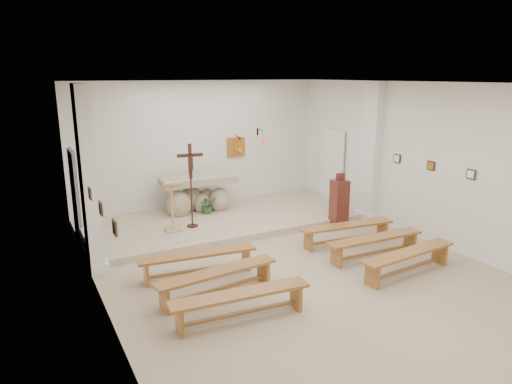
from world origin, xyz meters
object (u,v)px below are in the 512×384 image
crucifix_stand (191,180)px  donation_pedestal (339,203)px  bench_left_front (198,259)px  bench_right_front (347,229)px  bench_right_third (409,257)px  bench_right_second (375,242)px  altar (198,196)px  bench_left_second (217,277)px  bench_left_third (241,299)px  lectern (172,206)px

crucifix_stand → donation_pedestal: (3.35, -1.26, -0.70)m
crucifix_stand → bench_left_front: bearing=-100.1°
donation_pedestal → bench_right_front: size_ratio=0.61×
crucifix_stand → bench_right_front: size_ratio=0.89×
donation_pedestal → bench_right_third: bearing=-97.2°
bench_right_second → altar: bearing=118.2°
donation_pedestal → bench_left_second: size_ratio=0.61×
bench_left_second → bench_left_third: 0.90m
bench_right_front → bench_right_third: 1.79m
donation_pedestal → bench_right_second: size_ratio=0.61×
bench_left_front → bench_right_second: (3.49, -0.90, 0.00)m
crucifix_stand → bench_left_third: (-0.76, -4.12, -0.95)m
lectern → bench_left_front: 2.32m
bench_left_second → crucifix_stand: bearing=71.1°
bench_right_front → donation_pedestal: bearing=66.7°
bench_left_front → bench_right_second: same height
crucifix_stand → bench_left_second: 3.45m
crucifix_stand → bench_left_third: bearing=-92.4°
lectern → bench_right_front: size_ratio=0.53×
lectern → bench_right_front: bearing=-32.7°
bench_left_front → bench_left_third: size_ratio=1.00×
bench_left_front → bench_right_front: bearing=6.7°
bench_left_third → bench_right_third: bearing=5.1°
crucifix_stand → bench_right_third: (2.73, -4.12, -0.95)m
bench_left_third → lectern: bearing=91.3°
crucifix_stand → donation_pedestal: crucifix_stand is taller
altar → bench_right_second: 4.87m
altar → bench_left_front: bearing=-107.9°
lectern → bench_left_front: bearing=-94.2°
crucifix_stand → bench_left_second: bearing=-95.3°
bench_left_front → bench_right_second: bearing=-7.7°
bench_right_front → bench_left_second: (-3.49, -0.90, 0.00)m
bench_right_third → lectern: bearing=123.7°
bench_left_second → bench_right_third: size_ratio=1.00×
bench_left_front → lectern: bearing=90.0°
donation_pedestal → bench_right_third: size_ratio=0.61×
bench_left_second → bench_left_third: same height
bench_left_front → bench_right_front: size_ratio=1.00×
bench_left_third → bench_right_third: (3.49, 0.00, 0.00)m
bench_left_second → bench_right_third: bearing=-19.9°
lectern → donation_pedestal: donation_pedestal is taller
bench_right_second → bench_right_third: bearing=-87.7°
bench_right_second → bench_left_third: same height
bench_left_second → bench_left_third: (-0.00, -0.90, 0.00)m
bench_left_front → bench_right_third: size_ratio=1.00×
altar → lectern: lectern is taller
bench_left_third → donation_pedestal: bearing=40.0°
altar → donation_pedestal: (2.75, -2.41, 0.05)m
altar → bench_left_front: size_ratio=0.91×
donation_pedestal → bench_right_front: 1.27m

